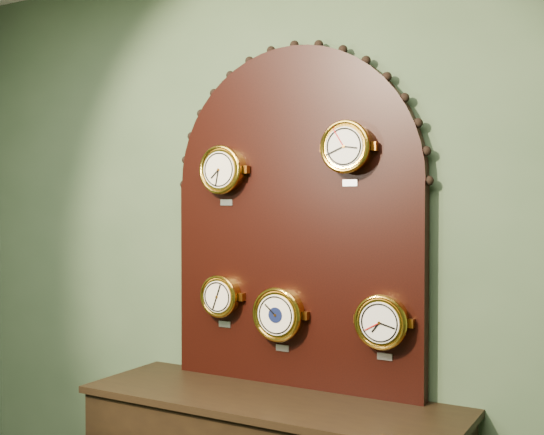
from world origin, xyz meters
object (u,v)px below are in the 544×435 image
Objects in this scene: hygrometer at (221,296)px; tide_clock at (382,322)px; arabic_clock at (347,147)px; barometer at (279,314)px; roman_clock at (223,170)px; display_board at (294,206)px.

tide_clock is (0.78, -0.00, -0.05)m from hygrometer.
arabic_clock reaches higher than barometer.
roman_clock is at bearing -179.99° from arabic_clock.
roman_clock is 1.00m from tide_clock.
roman_clock is at bearing 179.90° from barometer.
arabic_clock is at bearing -0.06° from hygrometer.
hygrometer is (-0.63, 0.00, -0.66)m from arabic_clock.
hygrometer is at bearing 176.09° from roman_clock.
arabic_clock is 0.91m from hygrometer.
roman_clock reaches higher than barometer.
hygrometer is at bearing 179.77° from barometer.
tide_clock is at bearing 0.06° from barometer.
display_board is 5.27× the size of barometer.
arabic_clock is 0.73m from tide_clock.
roman_clock is 1.01× the size of arabic_clock.
barometer is at bearing -179.94° from tide_clock.
roman_clock is 1.00× the size of tide_clock.
barometer is 1.05× the size of tide_clock.
display_board reaches higher than arabic_clock.
display_board is 0.48m from barometer.
tide_clock is at bearing -0.06° from hygrometer.
roman_clock is (-0.34, -0.07, 0.16)m from display_board.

